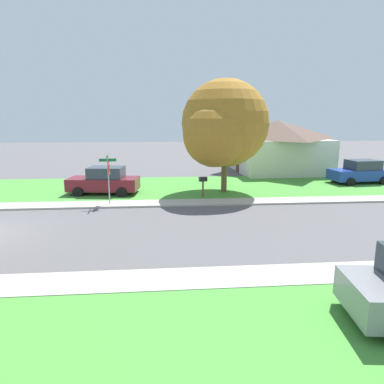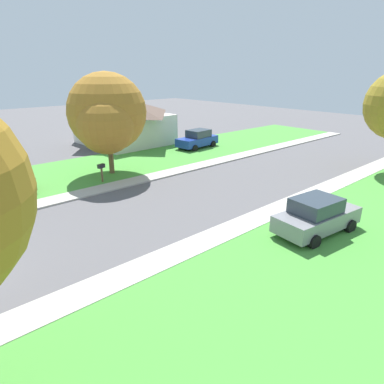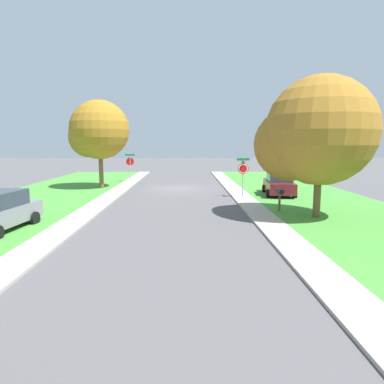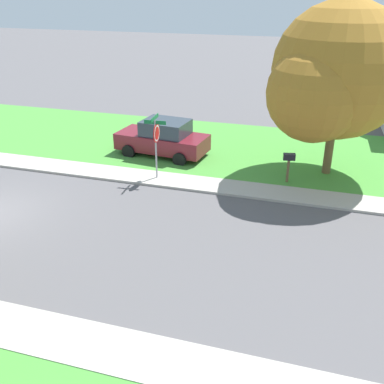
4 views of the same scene
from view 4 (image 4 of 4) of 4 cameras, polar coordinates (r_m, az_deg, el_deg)
The scene contains 6 objects.
sidewalk_west at distance 17.89m, azimuth 17.46°, elevation -0.99°, with size 1.40×56.00×0.10m, color #ADA89E.
lawn_west at distance 22.23m, azimuth 17.61°, elevation 4.17°, with size 8.00×56.00×0.08m, color #479338.
stop_sign_far_corner at distance 18.34m, azimuth -4.61°, elevation 7.01°, with size 0.92×0.92×2.77m.
car_maroon_far_down_street at distance 21.35m, azimuth -3.72°, elevation 6.86°, with size 2.41×4.48×1.76m.
tree_across_right at distance 18.85m, azimuth 17.67°, elevation 13.85°, with size 5.81×5.40×7.12m.
mailbox at distance 18.63m, azimuth 12.27°, elevation 3.93°, with size 0.32×0.52×1.31m.
Camera 4 is at (11.47, 11.21, 7.65)m, focal length 41.74 mm.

